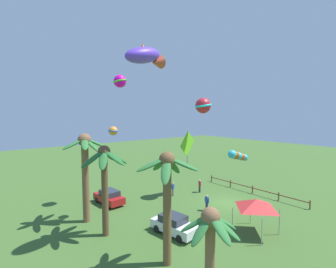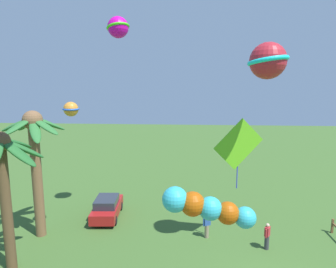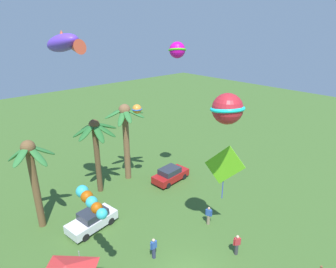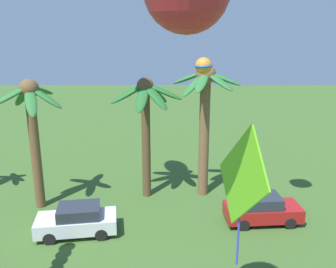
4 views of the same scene
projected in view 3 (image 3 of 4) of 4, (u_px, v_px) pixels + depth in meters
palm_tree_0 at (96, 139)px, 25.64m from camera, size 4.22×4.01×7.23m
palm_tree_1 at (126, 126)px, 27.87m from camera, size 4.02×3.93×7.96m
palm_tree_3 at (32, 167)px, 20.92m from camera, size 3.50×3.67×7.33m
parked_car_0 at (170, 175)px, 28.97m from camera, size 4.02×1.99×1.51m
parked_car_1 at (92, 220)px, 22.24m from camera, size 4.11×2.26×1.51m
spectator_0 at (154, 248)px, 19.32m from camera, size 0.55×0.26×1.59m
spectator_1 at (237, 245)px, 19.63m from camera, size 0.47×0.40×1.59m
spectator_2 at (209, 215)px, 22.64m from camera, size 0.37×0.50×1.59m
kite_ball_0 at (137, 109)px, 25.01m from camera, size 1.23×1.23×0.84m
kite_fish_1 at (64, 43)px, 19.52m from camera, size 2.14×3.83×1.75m
kite_ball_2 at (227, 109)px, 15.96m from camera, size 2.47×2.47×1.78m
kite_ball_3 at (177, 50)px, 23.40m from camera, size 2.06×2.06×1.33m
kite_diamond_4 at (224, 166)px, 19.20m from camera, size 0.72×2.86×4.08m
kite_tube_5 at (90, 201)px, 15.35m from camera, size 0.74×2.55×1.15m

